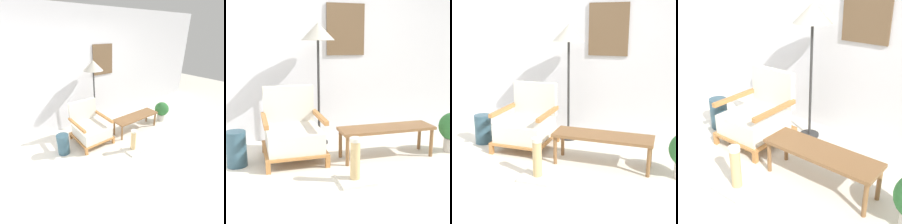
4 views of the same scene
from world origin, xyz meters
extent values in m
plane|color=silver|center=(0.00, 0.00, 0.00)|extent=(14.00, 14.00, 0.00)
cube|color=silver|center=(0.00, 2.04, 1.35)|extent=(8.00, 0.06, 2.70)
cube|color=brown|center=(0.40, 1.99, 1.55)|extent=(0.56, 0.02, 0.72)
cube|color=#B2753D|center=(-0.84, 0.80, 0.06)|extent=(0.05, 0.05, 0.12)
cube|color=#B2753D|center=(-0.18, 0.80, 0.06)|extent=(0.05, 0.05, 0.12)
cube|color=#B2753D|center=(-0.84, 1.50, 0.06)|extent=(0.05, 0.05, 0.12)
cube|color=#B2753D|center=(-0.18, 1.50, 0.06)|extent=(0.05, 0.05, 0.12)
cube|color=#B2753D|center=(-0.51, 1.15, 0.14)|extent=(0.70, 0.75, 0.03)
cube|color=silver|center=(-0.51, 1.13, 0.27)|extent=(0.62, 0.65, 0.23)
cube|color=silver|center=(-0.51, 1.49, 0.61)|extent=(0.62, 0.08, 0.46)
cube|color=#B2753D|center=(-0.83, 1.15, 0.50)|extent=(0.05, 0.69, 0.05)
cube|color=#B2753D|center=(-0.19, 1.15, 0.50)|extent=(0.05, 0.69, 0.05)
cylinder|color=#2D2D2D|center=(-0.08, 1.67, 0.01)|extent=(0.24, 0.24, 0.03)
cylinder|color=#2D2D2D|center=(-0.08, 1.67, 0.71)|extent=(0.03, 0.03, 1.37)
cone|color=#B2AD9E|center=(-0.08, 1.67, 1.51)|extent=(0.44, 0.44, 0.22)
cube|color=brown|center=(0.58, 0.92, 0.36)|extent=(1.16, 0.36, 0.04)
cylinder|color=brown|center=(0.04, 0.78, 0.17)|extent=(0.04, 0.04, 0.34)
cylinder|color=brown|center=(1.12, 0.78, 0.17)|extent=(0.04, 0.04, 0.34)
cylinder|color=brown|center=(0.04, 1.06, 0.17)|extent=(0.04, 0.04, 0.34)
cylinder|color=brown|center=(1.12, 1.06, 0.17)|extent=(0.04, 0.04, 0.34)
cylinder|color=#2D4C5B|center=(-1.16, 1.13, 0.20)|extent=(0.23, 0.23, 0.41)
cylinder|color=beige|center=(1.49, 0.88, 0.09)|extent=(0.21, 0.21, 0.17)
sphere|color=#2D6B33|center=(1.49, 0.88, 0.32)|extent=(0.36, 0.36, 0.36)
cube|color=beige|center=(-0.01, 0.37, 0.01)|extent=(0.35, 0.35, 0.03)
cylinder|color=tan|center=(-0.01, 0.37, 0.22)|extent=(0.10, 0.10, 0.39)
cylinder|color=beige|center=(-0.01, 0.37, 0.44)|extent=(0.11, 0.11, 0.04)
camera|label=1|loc=(-2.09, -1.68, 2.21)|focal=28.00mm
camera|label=2|loc=(-1.00, -2.38, 1.37)|focal=50.00mm
camera|label=3|loc=(1.24, -2.45, 1.58)|focal=50.00mm
camera|label=4|loc=(1.91, -1.23, 1.91)|focal=50.00mm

